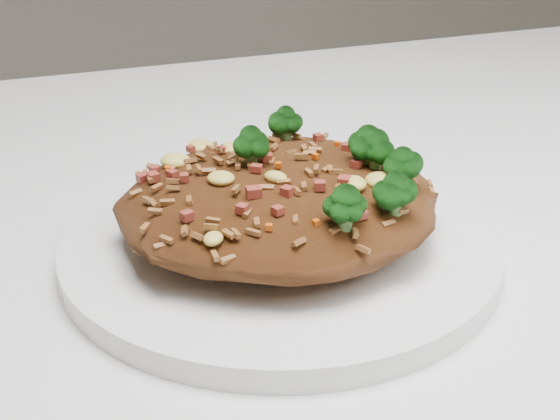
% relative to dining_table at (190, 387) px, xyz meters
% --- Properties ---
extents(dining_table, '(1.20, 0.80, 0.75)m').
position_rel_dining_table_xyz_m(dining_table, '(0.00, 0.00, 0.00)').
color(dining_table, white).
rests_on(dining_table, ground).
extents(plate, '(0.25, 0.25, 0.01)m').
position_rel_dining_table_xyz_m(plate, '(0.06, -0.01, 0.10)').
color(plate, white).
rests_on(plate, dining_table).
extents(fried_rice, '(0.18, 0.16, 0.06)m').
position_rel_dining_table_xyz_m(fried_rice, '(0.06, -0.01, 0.13)').
color(fried_rice, brown).
rests_on(fried_rice, plate).
extents(fork, '(0.14, 0.11, 0.00)m').
position_rel_dining_table_xyz_m(fork, '(0.10, 0.04, 0.11)').
color(fork, silver).
rests_on(fork, plate).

